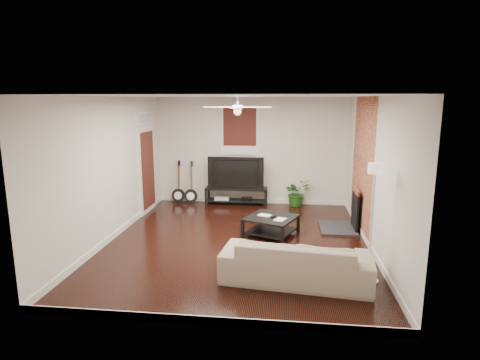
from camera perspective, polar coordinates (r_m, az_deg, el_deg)
The scene contains 14 objects.
room at distance 7.57m, azimuth -0.34°, elevation 1.25°, with size 5.01×6.01×2.81m.
brick_accent at distance 8.65m, azimuth 17.09°, elevation 2.04°, with size 0.02×2.20×2.80m, color brown.
fireplace at distance 8.80m, azimuth 14.88°, elevation -3.96°, with size 0.80×1.10×0.92m, color black.
window_back at distance 10.46m, azimuth -0.04°, elevation 7.14°, with size 1.00×0.06×1.30m, color #360F0E.
door_left at distance 9.99m, azimuth -13.17°, elevation 2.59°, with size 0.08×1.00×2.50m, color white.
tv_stand at distance 10.56m, azimuth -0.53°, elevation -2.30°, with size 1.62×0.43×0.45m, color black.
tv at distance 10.44m, azimuth -0.52°, elevation 1.16°, with size 1.45×0.19×0.84m, color black.
coffee_table at distance 8.25m, azimuth 4.46°, elevation -6.57°, with size 0.92×0.92×0.39m, color black.
sofa at distance 6.26m, azimuth 8.04°, elevation -11.33°, with size 2.26×0.89×0.66m, color #BCA58D.
floor_lamp at distance 6.28m, azimuth 18.35°, elevation -5.96°, with size 0.30×0.30×1.85m, color white, non-canonical shape.
potted_plant at distance 10.49m, azimuth 8.08°, elevation -1.78°, with size 0.64×0.55×0.71m, color #215819.
guitar_left at distance 10.75m, azimuth -8.88°, elevation -0.28°, with size 0.36×0.25×1.15m, color black, non-canonical shape.
guitar_right at distance 10.64m, azimuth -7.10°, elevation -0.36°, with size 0.36×0.25×1.15m, color black, non-canonical shape.
ceiling_fan at distance 7.45m, azimuth -0.35°, elevation 10.38°, with size 1.24×1.24×0.32m, color white, non-canonical shape.
Camera 1 is at (0.89, -7.39, 2.75)m, focal length 29.83 mm.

